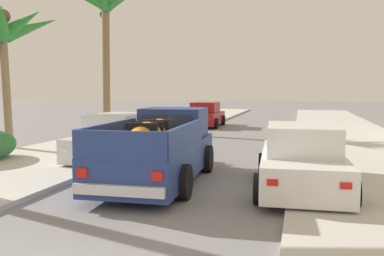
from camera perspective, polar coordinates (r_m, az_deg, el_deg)
The scene contains 10 objects.
sidewalk_left at distance 17.25m, azimuth -12.26°, elevation -2.18°, with size 4.89×60.00×0.12m, color beige.
sidewalk_right at distance 15.50m, azimuth 23.29°, elevation -3.36°, with size 4.89×60.00×0.12m, color beige.
curb_left at distance 16.80m, azimuth -9.09°, elevation -2.36°, with size 0.16×60.00×0.10m, color silver.
curb_right at distance 15.38m, azimuth 19.43°, elevation -3.33°, with size 0.16×60.00×0.10m, color silver.
pickup_truck at distance 10.20m, azimuth -4.57°, elevation -3.06°, with size 2.42×5.31×1.80m.
car_left_near at distance 25.23m, azimuth 1.96°, elevation 1.83°, with size 2.11×4.30×1.54m.
car_right_near at distance 13.46m, azimuth -10.60°, elevation -1.49°, with size 2.03×4.26×1.54m.
car_left_mid at distance 9.52m, azimuth 15.34°, elevation -4.46°, with size 2.21×4.34×1.54m.
palm_tree_left_fore at distance 16.87m, azimuth -25.10°, elevation 12.29°, with size 3.84×3.76×5.40m.
palm_tree_left_back at distance 23.68m, azimuth -12.32°, elevation 15.50°, with size 4.32×3.65×8.10m.
Camera 1 is at (2.84, -3.17, 2.33)m, focal length 37.36 mm.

